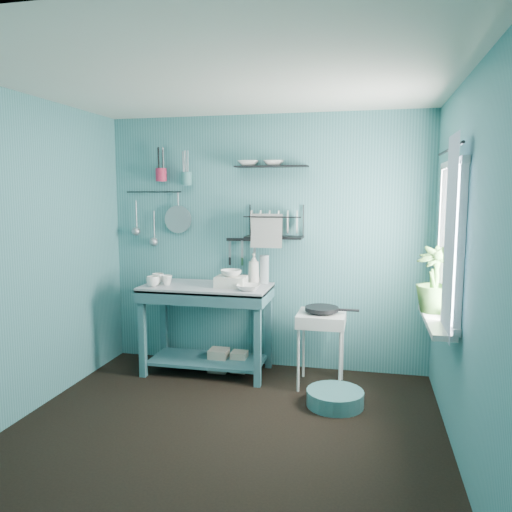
% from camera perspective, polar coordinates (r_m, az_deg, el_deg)
% --- Properties ---
extents(floor, '(3.20, 3.20, 0.00)m').
position_cam_1_polar(floor, '(3.89, -3.68, -19.40)').
color(floor, black).
rests_on(floor, ground).
extents(ceiling, '(3.20, 3.20, 0.00)m').
position_cam_1_polar(ceiling, '(3.56, -4.03, 19.45)').
color(ceiling, silver).
rests_on(ceiling, ground).
extents(wall_back, '(3.20, 0.00, 3.20)m').
position_cam_1_polar(wall_back, '(4.96, 1.09, 1.51)').
color(wall_back, teal).
rests_on(wall_back, ground).
extents(wall_front, '(3.20, 0.00, 3.20)m').
position_cam_1_polar(wall_front, '(2.15, -15.38, -6.39)').
color(wall_front, teal).
rests_on(wall_front, ground).
extents(wall_left, '(0.00, 3.00, 3.00)m').
position_cam_1_polar(wall_left, '(4.25, -24.98, -0.13)').
color(wall_left, teal).
rests_on(wall_left, ground).
extents(wall_right, '(0.00, 3.00, 3.00)m').
position_cam_1_polar(wall_right, '(3.43, 22.76, -1.64)').
color(wall_right, teal).
rests_on(wall_right, ground).
extents(work_counter, '(1.22, 0.62, 0.86)m').
position_cam_1_polar(work_counter, '(4.91, -5.61, -8.30)').
color(work_counter, '#305F66').
rests_on(work_counter, floor).
extents(mug_left, '(0.12, 0.12, 0.10)m').
position_cam_1_polar(mug_left, '(4.83, -11.69, -2.85)').
color(mug_left, white).
rests_on(mug_left, work_counter).
extents(mug_mid, '(0.14, 0.14, 0.09)m').
position_cam_1_polar(mug_mid, '(4.89, -10.14, -2.73)').
color(mug_mid, white).
rests_on(mug_mid, work_counter).
extents(mug_right, '(0.17, 0.17, 0.10)m').
position_cam_1_polar(mug_right, '(4.99, -11.15, -2.53)').
color(mug_right, white).
rests_on(mug_right, work_counter).
extents(wash_tub, '(0.28, 0.22, 0.10)m').
position_cam_1_polar(wash_tub, '(4.72, -2.87, -2.94)').
color(wash_tub, silver).
rests_on(wash_tub, work_counter).
extents(tub_bowl, '(0.20, 0.19, 0.06)m').
position_cam_1_polar(tub_bowl, '(4.70, -2.87, -1.97)').
color(tub_bowl, white).
rests_on(tub_bowl, wash_tub).
extents(soap_bottle, '(0.12, 0.12, 0.30)m').
position_cam_1_polar(soap_bottle, '(4.87, -0.25, -1.42)').
color(soap_bottle, silver).
rests_on(soap_bottle, work_counter).
extents(water_bottle, '(0.09, 0.09, 0.28)m').
position_cam_1_polar(water_bottle, '(4.87, 0.95, -1.53)').
color(water_bottle, '#A5B1B8').
rests_on(water_bottle, work_counter).
extents(counter_bowl, '(0.22, 0.22, 0.05)m').
position_cam_1_polar(counter_bowl, '(4.55, -0.87, -3.61)').
color(counter_bowl, white).
rests_on(counter_bowl, work_counter).
extents(hotplate_stand, '(0.49, 0.49, 0.68)m').
position_cam_1_polar(hotplate_stand, '(4.62, 7.44, -10.53)').
color(hotplate_stand, silver).
rests_on(hotplate_stand, floor).
extents(frying_pan, '(0.30, 0.30, 0.03)m').
position_cam_1_polar(frying_pan, '(4.52, 7.52, -6.00)').
color(frying_pan, black).
rests_on(frying_pan, hotplate_stand).
extents(knife_strip, '(0.32, 0.06, 0.03)m').
position_cam_1_polar(knife_strip, '(4.98, -1.58, 1.89)').
color(knife_strip, black).
rests_on(knife_strip, wall_back).
extents(dish_rack, '(0.57, 0.28, 0.32)m').
position_cam_1_polar(dish_rack, '(4.80, 2.10, 3.95)').
color(dish_rack, black).
rests_on(dish_rack, wall_back).
extents(upper_shelf, '(0.70, 0.19, 0.01)m').
position_cam_1_polar(upper_shelf, '(4.83, 1.77, 10.19)').
color(upper_shelf, black).
rests_on(upper_shelf, wall_back).
extents(shelf_bowl_left, '(0.23, 0.23, 0.05)m').
position_cam_1_polar(shelf_bowl_left, '(4.88, -0.90, 10.96)').
color(shelf_bowl_left, white).
rests_on(shelf_bowl_left, upper_shelf).
extents(shelf_bowl_right, '(0.22, 0.22, 0.05)m').
position_cam_1_polar(shelf_bowl_right, '(4.83, 2.02, 10.62)').
color(shelf_bowl_right, white).
rests_on(shelf_bowl_right, upper_shelf).
extents(utensil_cup_magenta, '(0.11, 0.11, 0.13)m').
position_cam_1_polar(utensil_cup_magenta, '(5.18, -10.80, 9.10)').
color(utensil_cup_magenta, '#B4213F').
rests_on(utensil_cup_magenta, wall_back).
extents(utensil_cup_teal, '(0.11, 0.11, 0.13)m').
position_cam_1_polar(utensil_cup_teal, '(5.08, -7.94, 8.74)').
color(utensil_cup_teal, '#3A7979').
rests_on(utensil_cup_teal, wall_back).
extents(colander, '(0.28, 0.03, 0.28)m').
position_cam_1_polar(colander, '(5.15, -8.90, 4.17)').
color(colander, '#9DA0A5').
rests_on(colander, wall_back).
extents(ladle_outer, '(0.01, 0.01, 0.30)m').
position_cam_1_polar(ladle_outer, '(5.35, -13.52, 4.58)').
color(ladle_outer, '#9DA0A5').
rests_on(ladle_outer, wall_back).
extents(ladle_inner, '(0.01, 0.01, 0.30)m').
position_cam_1_polar(ladle_inner, '(5.27, -11.57, 3.45)').
color(ladle_inner, '#9DA0A5').
rests_on(ladle_inner, wall_back).
extents(hook_rail, '(0.60, 0.01, 0.01)m').
position_cam_1_polar(hook_rail, '(5.27, -11.61, 7.18)').
color(hook_rail, black).
rests_on(hook_rail, wall_back).
extents(window_glass, '(0.00, 1.10, 1.10)m').
position_cam_1_polar(window_glass, '(3.85, 21.50, 1.58)').
color(window_glass, white).
rests_on(window_glass, wall_right).
extents(windowsill, '(0.16, 0.95, 0.04)m').
position_cam_1_polar(windowsill, '(3.93, 19.86, -6.96)').
color(windowsill, silver).
rests_on(windowsill, wall_right).
extents(curtain, '(0.00, 1.35, 1.35)m').
position_cam_1_polar(curtain, '(3.54, 21.22, 1.96)').
color(curtain, silver).
rests_on(curtain, wall_right).
extents(curtain_rod, '(0.02, 1.05, 0.02)m').
position_cam_1_polar(curtain_rod, '(3.84, 21.28, 11.31)').
color(curtain_rod, black).
rests_on(curtain_rod, wall_right).
extents(potted_plant, '(0.35, 0.35, 0.51)m').
position_cam_1_polar(potted_plant, '(4.07, 19.74, -2.53)').
color(potted_plant, '#335E25').
rests_on(potted_plant, windowsill).
extents(storage_tin_large, '(0.18, 0.18, 0.22)m').
position_cam_1_polar(storage_tin_large, '(5.03, -4.27, -11.77)').
color(storage_tin_large, gray).
rests_on(storage_tin_large, floor).
extents(storage_tin_small, '(0.15, 0.15, 0.20)m').
position_cam_1_polar(storage_tin_small, '(5.00, -1.93, -11.96)').
color(storage_tin_small, gray).
rests_on(storage_tin_small, floor).
extents(floor_basin, '(0.47, 0.47, 0.13)m').
position_cam_1_polar(floor_basin, '(4.32, 9.01, -15.74)').
color(floor_basin, '#3E797B').
rests_on(floor_basin, floor).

